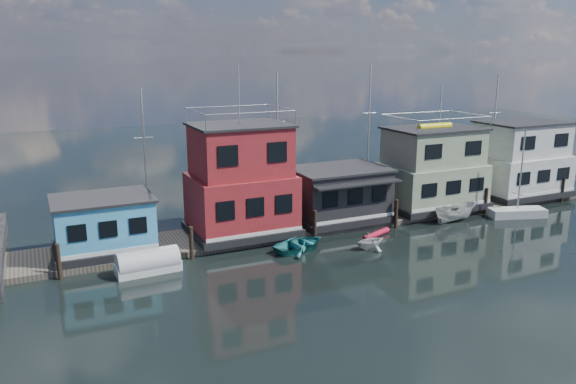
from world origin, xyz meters
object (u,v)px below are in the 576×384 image
houseboat_red (241,182)px  day_sailer (517,212)px  red_kayak (376,234)px  motorboat (455,213)px  tarp_runabout (148,263)px  houseboat_blue (104,225)px  dinghy_teal (300,244)px  houseboat_dark (338,194)px  houseboat_white (520,160)px  dinghy_white (370,241)px  houseboat_green (432,169)px

houseboat_red → day_sailer: (22.20, -4.59, -3.68)m
red_kayak → motorboat: bearing=-17.8°
tarp_runabout → motorboat: (24.21, 0.41, 0.15)m
houseboat_blue → houseboat_red: 9.69m
red_kayak → dinghy_teal: 6.19m
houseboat_dark → tarp_runabout: (-15.53, -3.88, -1.83)m
motorboat → houseboat_blue: bearing=82.7°
houseboat_blue → houseboat_red: (9.50, 0.00, 1.90)m
day_sailer → motorboat: 5.64m
houseboat_red → houseboat_dark: (8.00, -0.02, -1.69)m
houseboat_white → dinghy_teal: (-24.32, -4.20, -3.12)m
houseboat_white → houseboat_blue: bearing=-180.0°
red_kayak → dinghy_teal: dinghy_teal is taller
motorboat → dinghy_white: bearing=105.3°
tarp_runabout → dinghy_teal: 10.21m
houseboat_white → day_sailer: 7.34m
houseboat_red → houseboat_dark: size_ratio=1.60×
houseboat_red → tarp_runabout: size_ratio=3.01×
dinghy_white → dinghy_teal: bearing=62.8°
houseboat_white → red_kayak: houseboat_white is taller
dinghy_white → houseboat_white: bearing=-77.4°
day_sailer → dinghy_white: bearing=-156.6°
houseboat_blue → tarp_runabout: (1.97, -3.90, -1.62)m
dinghy_white → houseboat_green: bearing=-63.0°
tarp_runabout → dinghy_white: size_ratio=1.73×
houseboat_red → dinghy_white: 9.94m
houseboat_red → houseboat_dark: 8.18m
houseboat_dark → houseboat_white: bearing=0.1°
houseboat_green → houseboat_white: houseboat_green is taller
houseboat_red → tarp_runabout: 9.18m
houseboat_dark → houseboat_blue: bearing=179.9°
houseboat_green → houseboat_white: (10.00, -0.00, -0.01)m
houseboat_red → motorboat: houseboat_red is taller
red_kayak → day_sailer: (13.34, -0.49, 0.21)m
houseboat_white → dinghy_white: (-19.94, -6.05, -2.94)m
houseboat_white → motorboat: size_ratio=2.20×
houseboat_white → day_sailer: size_ratio=1.18×
tarp_runabout → dinghy_teal: bearing=-4.6°
houseboat_dark → houseboat_white: size_ratio=0.88×
houseboat_green → red_kayak: bearing=-153.2°
tarp_runabout → houseboat_blue: bearing=113.9°
day_sailer → tarp_runabout: 29.74m
houseboat_red → dinghy_white: houseboat_red is taller
motorboat → houseboat_white: bearing=-71.0°
motorboat → dinghy_teal: bearing=93.2°
houseboat_red → motorboat: 17.37m
houseboat_blue → red_kayak: size_ratio=2.19×
houseboat_green → houseboat_white: 10.00m
tarp_runabout → dinghy_white: tarp_runabout is taller
red_kayak → houseboat_blue: bearing=145.1°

